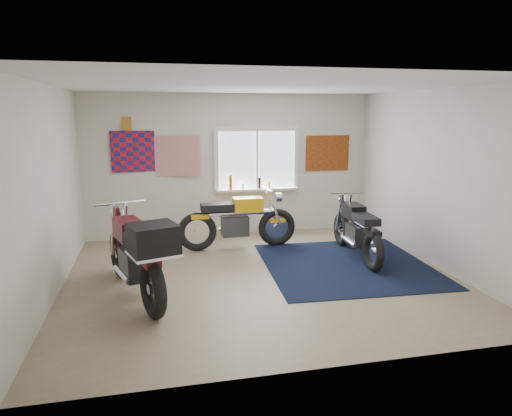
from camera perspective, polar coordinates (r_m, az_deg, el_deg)
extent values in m
plane|color=#9E896B|center=(6.71, 0.56, -8.58)|extent=(5.50, 5.50, 0.00)
plane|color=white|center=(6.31, 0.61, 15.09)|extent=(5.50, 5.50, 0.00)
plane|color=silver|center=(8.80, -3.13, 5.33)|extent=(5.50, 0.00, 5.50)
plane|color=silver|center=(4.02, 8.71, -2.53)|extent=(5.50, 0.00, 5.50)
plane|color=silver|center=(6.35, -24.39, 1.79)|extent=(0.00, 5.00, 5.00)
plane|color=silver|center=(7.49, 21.59, 3.39)|extent=(0.00, 5.00, 5.00)
cube|color=black|center=(7.34, 11.22, -6.97)|extent=(2.63, 2.73, 0.01)
cube|color=white|center=(8.87, 0.08, 6.05)|extent=(1.50, 0.02, 1.10)
cube|color=white|center=(8.82, 0.10, 9.86)|extent=(1.66, 0.06, 0.08)
cube|color=white|center=(8.94, 0.10, 2.28)|extent=(1.66, 0.06, 0.08)
cube|color=white|center=(8.72, -5.00, 5.91)|extent=(0.08, 0.06, 1.10)
cube|color=white|center=(9.06, 5.01, 6.13)|extent=(0.08, 0.06, 1.10)
cube|color=white|center=(8.86, 0.10, 6.04)|extent=(0.04, 0.06, 1.10)
cube|color=white|center=(8.88, 0.19, 2.34)|extent=(1.60, 0.16, 0.04)
cylinder|color=#945E15|center=(8.74, -3.20, 3.24)|extent=(0.07, 0.07, 0.28)
cylinder|color=white|center=(8.79, -1.65, 2.78)|extent=(0.06, 0.06, 0.12)
cylinder|color=black|center=(8.85, 0.43, 3.17)|extent=(0.06, 0.06, 0.22)
cylinder|color=gold|center=(8.90, 1.65, 2.95)|extent=(0.05, 0.05, 0.14)
plane|color=red|center=(8.64, -14.40, 6.86)|extent=(1.00, 0.07, 1.00)
plane|color=red|center=(8.63, -10.03, 6.38)|extent=(0.90, 0.09, 0.90)
cube|color=#AB7330|center=(8.62, -15.92, 10.10)|extent=(0.18, 0.02, 0.24)
cube|color=#A54C14|center=(9.28, 8.92, 6.78)|extent=(0.90, 0.03, 0.70)
torus|color=black|center=(8.17, 2.61, -2.40)|extent=(0.68, 0.15, 0.68)
torus|color=black|center=(7.90, -7.37, -2.98)|extent=(0.68, 0.15, 0.68)
cylinder|color=silver|center=(8.17, 2.61, -2.40)|extent=(0.11, 0.10, 0.11)
cylinder|color=silver|center=(7.90, -7.37, -2.98)|extent=(0.11, 0.10, 0.11)
cylinder|color=silver|center=(7.94, -2.31, -0.63)|extent=(1.28, 0.12, 0.09)
cube|color=#303032|center=(7.98, -2.66, -2.22)|extent=(0.46, 0.29, 0.35)
cylinder|color=silver|center=(8.16, -2.87, -2.64)|extent=(0.56, 0.08, 0.07)
cube|color=#EFA40C|center=(7.94, -1.02, 0.44)|extent=(0.51, 0.27, 0.24)
cube|color=black|center=(7.85, -4.87, 0.11)|extent=(0.57, 0.30, 0.12)
cube|color=#EFA40C|center=(7.84, -7.06, -1.02)|extent=(0.31, 0.17, 0.08)
cube|color=#EFA40C|center=(8.14, 2.62, -1.57)|extent=(0.29, 0.15, 0.05)
cylinder|color=silver|center=(7.98, 1.40, 2.42)|extent=(0.05, 0.63, 0.04)
cylinder|color=silver|center=(8.06, 2.79, 1.33)|extent=(0.10, 0.16, 0.16)
torus|color=black|center=(8.30, 10.67, -2.62)|extent=(0.16, 0.62, 0.61)
torus|color=black|center=(7.09, 14.48, -5.28)|extent=(0.16, 0.62, 0.61)
cylinder|color=silver|center=(8.30, 10.67, -2.62)|extent=(0.10, 0.11, 0.11)
cylinder|color=silver|center=(7.09, 14.48, -5.28)|extent=(0.10, 0.11, 0.11)
cylinder|color=silver|center=(7.61, 12.52, -1.66)|extent=(0.15, 1.23, 0.09)
cube|color=#303032|center=(7.62, 12.59, -3.31)|extent=(0.29, 0.45, 0.33)
cylinder|color=silver|center=(7.59, 11.47, -4.08)|extent=(0.09, 0.54, 0.07)
cube|color=black|center=(7.74, 12.08, -0.38)|extent=(0.28, 0.50, 0.23)
cube|color=black|center=(7.28, 13.57, -1.37)|extent=(0.30, 0.55, 0.12)
cube|color=black|center=(7.05, 14.44, -2.98)|extent=(0.17, 0.30, 0.08)
cube|color=black|center=(8.27, 10.70, -1.83)|extent=(0.15, 0.28, 0.05)
cylinder|color=silver|center=(8.00, 11.29, 1.88)|extent=(0.60, 0.06, 0.04)
cylinder|color=silver|center=(8.20, 10.76, 1.04)|extent=(0.16, 0.10, 0.16)
torus|color=black|center=(6.88, -16.67, -5.46)|extent=(0.35, 0.73, 0.72)
torus|color=black|center=(5.46, -12.78, -9.79)|extent=(0.35, 0.73, 0.72)
cylinder|color=silver|center=(6.88, -16.67, -5.46)|extent=(0.14, 0.15, 0.12)
cylinder|color=silver|center=(5.46, -12.78, -9.79)|extent=(0.14, 0.15, 0.12)
cylinder|color=silver|center=(6.07, -15.12, -4.42)|extent=(0.51, 1.36, 0.10)
cube|color=#303032|center=(6.09, -14.86, -6.75)|extent=(0.44, 0.57, 0.38)
cylinder|color=silver|center=(6.08, -16.43, -7.95)|extent=(0.26, 0.60, 0.08)
cube|color=#470B12|center=(6.21, -15.68, -2.59)|extent=(0.44, 0.61, 0.27)
cube|color=black|center=(5.67, -14.17, -4.10)|extent=(0.48, 0.67, 0.13)
cube|color=#470B12|center=(5.41, -13.10, -6.54)|extent=(0.27, 0.37, 0.09)
cube|color=#470B12|center=(6.85, -16.73, -4.40)|extent=(0.24, 0.34, 0.06)
cylinder|color=silver|center=(6.51, -16.65, 0.60)|extent=(0.67, 0.24, 0.04)
cylinder|color=silver|center=(6.76, -17.01, -0.56)|extent=(0.20, 0.16, 0.18)
cube|color=black|center=(5.17, -12.72, -3.80)|extent=(0.61, 0.59, 0.33)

